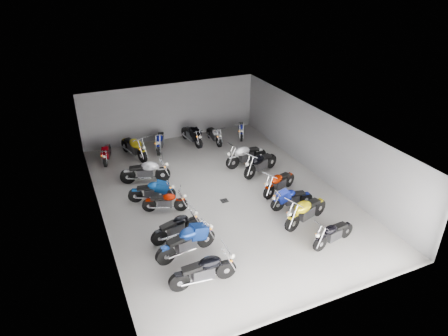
{
  "coord_description": "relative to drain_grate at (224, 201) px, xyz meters",
  "views": [
    {
      "loc": [
        -5.85,
        -13.81,
        9.23
      ],
      "look_at": [
        0.44,
        0.55,
        1.0
      ],
      "focal_mm": 32.0,
      "sensor_mm": 36.0,
      "label": 1
    }
  ],
  "objects": [
    {
      "name": "drain_grate",
      "position": [
        0.0,
        0.0,
        0.0
      ],
      "size": [
        0.32,
        0.32,
        0.01
      ],
      "primitive_type": "cube",
      "color": "black",
      "rests_on": "ground"
    },
    {
      "name": "motorcycle_back_c",
      "position": [
        -1.09,
        6.18,
        0.51
      ],
      "size": [
        0.93,
        2.04,
        0.94
      ],
      "rotation": [
        0.0,
        0.0,
        2.76
      ],
      "color": "black",
      "rests_on": "ground"
    },
    {
      "name": "motorcycle_right_d",
      "position": [
        2.49,
        -0.32,
        0.5
      ],
      "size": [
        2.0,
        0.94,
        0.93
      ],
      "rotation": [
        0.0,
        0.0,
        1.97
      ],
      "color": "black",
      "rests_on": "ground"
    },
    {
      "name": "motorcycle_right_c",
      "position": [
        2.33,
        -1.6,
        0.45
      ],
      "size": [
        1.91,
        0.4,
        0.84
      ],
      "rotation": [
        0.0,
        0.0,
        1.51
      ],
      "color": "black",
      "rests_on": "ground"
    },
    {
      "name": "wall_right",
      "position": [
        5.0,
        0.5,
        1.59
      ],
      "size": [
        0.1,
        14.0,
        3.2
      ],
      "primitive_type": "cube",
      "color": "slate",
      "rests_on": "ground"
    },
    {
      "name": "motorcycle_right_b",
      "position": [
        2.25,
        -2.75,
        0.55
      ],
      "size": [
        2.27,
        0.85,
        1.03
      ],
      "rotation": [
        0.0,
        0.0,
        1.88
      ],
      "color": "black",
      "rests_on": "ground"
    },
    {
      "name": "wall_left",
      "position": [
        -5.0,
        0.5,
        1.59
      ],
      "size": [
        0.1,
        14.0,
        3.2
      ],
      "primitive_type": "cube",
      "color": "slate",
      "rests_on": "ground"
    },
    {
      "name": "motorcycle_back_d",
      "position": [
        0.76,
        6.25,
        0.53
      ],
      "size": [
        0.56,
        2.21,
        0.97
      ],
      "rotation": [
        0.0,
        0.0,
        3.3
      ],
      "color": "black",
      "rests_on": "ground"
    },
    {
      "name": "ceiling",
      "position": [
        0.0,
        0.5,
        3.21
      ],
      "size": [
        10.0,
        14.0,
        0.04
      ],
      "primitive_type": "cube",
      "color": "black",
      "rests_on": "wall_back"
    },
    {
      "name": "motorcycle_left_c",
      "position": [
        -2.64,
        -1.61,
        0.48
      ],
      "size": [
        2.0,
        0.57,
        0.89
      ],
      "rotation": [
        0.0,
        0.0,
        -1.37
      ],
      "color": "black",
      "rests_on": "ground"
    },
    {
      "name": "motorcycle_right_e",
      "position": [
        2.58,
        1.59,
        0.54
      ],
      "size": [
        2.17,
        1.01,
        1.01
      ],
      "rotation": [
        0.0,
        0.0,
        1.96
      ],
      "color": "black",
      "rests_on": "ground"
    },
    {
      "name": "motorcycle_back_a",
      "position": [
        -3.97,
        5.91,
        0.45
      ],
      "size": [
        0.66,
        1.86,
        0.84
      ],
      "rotation": [
        0.0,
        0.0,
        2.86
      ],
      "color": "black",
      "rests_on": "ground"
    },
    {
      "name": "wall_back",
      "position": [
        0.0,
        7.5,
        1.59
      ],
      "size": [
        10.0,
        0.1,
        3.2
      ],
      "primitive_type": "cube",
      "color": "slate",
      "rests_on": "ground"
    },
    {
      "name": "motorcycle_right_a",
      "position": [
        2.42,
        -4.25,
        0.47
      ],
      "size": [
        1.96,
        0.54,
        0.87
      ],
      "rotation": [
        0.0,
        0.0,
        1.76
      ],
      "color": "black",
      "rests_on": "ground"
    },
    {
      "name": "motorcycle_left_e",
      "position": [
        -2.81,
        1.22,
        0.48
      ],
      "size": [
        1.96,
        0.79,
        0.89
      ],
      "rotation": [
        0.0,
        0.0,
        -1.9
      ],
      "color": "black",
      "rests_on": "ground"
    },
    {
      "name": "motorcycle_right_f",
      "position": [
        2.33,
        2.65,
        0.55
      ],
      "size": [
        2.32,
        0.53,
        1.02
      ],
      "rotation": [
        0.0,
        0.0,
        1.69
      ],
      "color": "black",
      "rests_on": "ground"
    },
    {
      "name": "motorcycle_left_a",
      "position": [
        -2.57,
        -4.25,
        0.53
      ],
      "size": [
        2.24,
        0.46,
        0.98
      ],
      "rotation": [
        0.0,
        0.0,
        -1.62
      ],
      "color": "black",
      "rests_on": "ground"
    },
    {
      "name": "motorcycle_left_b",
      "position": [
        -2.61,
        -2.69,
        0.55
      ],
      "size": [
        2.31,
        0.66,
        1.02
      ],
      "rotation": [
        0.0,
        0.0,
        -1.37
      ],
      "color": "black",
      "rests_on": "ground"
    },
    {
      "name": "motorcycle_left_d",
      "position": [
        -2.52,
        0.27,
        0.44
      ],
      "size": [
        1.78,
        0.8,
        0.82
      ],
      "rotation": [
        0.0,
        0.0,
        -1.94
      ],
      "color": "black",
      "rests_on": "ground"
    },
    {
      "name": "motorcycle_back_b",
      "position": [
        -2.58,
        5.82,
        0.57
      ],
      "size": [
        0.88,
        2.34,
        1.06
      ],
      "rotation": [
        0.0,
        0.0,
        3.45
      ],
      "color": "black",
      "rests_on": "ground"
    },
    {
      "name": "motorcycle_back_e",
      "position": [
        1.96,
        5.86,
        0.47
      ],
      "size": [
        0.39,
        1.98,
        0.87
      ],
      "rotation": [
        0.0,
        0.0,
        3.15
      ],
      "color": "black",
      "rests_on": "ground"
    },
    {
      "name": "motorcycle_left_f",
      "position": [
        -2.66,
        2.96,
        0.55
      ],
      "size": [
        2.26,
        0.78,
        1.01
      ],
      "rotation": [
        0.0,
        0.0,
        -1.85
      ],
      "color": "black",
      "rests_on": "ground"
    },
    {
      "name": "ground",
      "position": [
        0.0,
        0.5,
        -0.01
      ],
      "size": [
        14.0,
        14.0,
        0.0
      ],
      "primitive_type": "plane",
      "color": "#989690",
      "rests_on": "ground"
    },
    {
      "name": "motorcycle_back_f",
      "position": [
        3.7,
        5.99,
        0.46
      ],
      "size": [
        0.91,
        1.81,
        0.85
      ],
      "rotation": [
        0.0,
        0.0,
        2.72
      ],
      "color": "black",
      "rests_on": "ground"
    }
  ]
}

